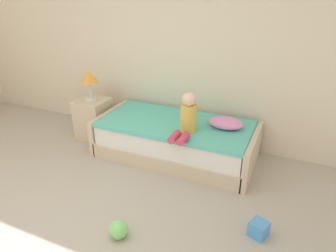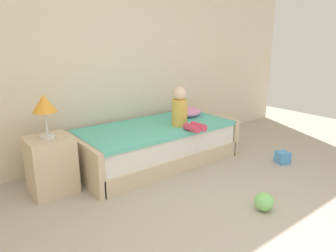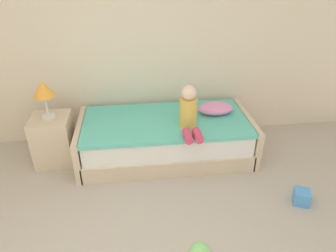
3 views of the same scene
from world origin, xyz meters
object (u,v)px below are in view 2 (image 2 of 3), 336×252
(nightstand, at_px, (51,165))
(toy_block, at_px, (283,157))
(toy_ball, at_px, (264,202))
(table_lamp, at_px, (44,106))
(child_figure, at_px, (182,111))
(pillow, at_px, (188,112))
(bed, at_px, (156,144))

(nightstand, relative_size, toy_block, 3.90)
(toy_ball, bearing_deg, nightstand, 131.74)
(table_lamp, bearing_deg, child_figure, -9.00)
(nightstand, height_order, child_figure, child_figure)
(table_lamp, distance_m, toy_block, 2.97)
(toy_block, bearing_deg, pillow, 119.20)
(nightstand, xyz_separation_m, toy_block, (2.63, -1.08, -0.22))
(child_figure, bearing_deg, bed, 136.38)
(nightstand, xyz_separation_m, toy_ball, (1.45, -1.63, -0.21))
(bed, relative_size, toy_block, 13.70)
(bed, distance_m, child_figure, 0.57)
(table_lamp, relative_size, toy_ball, 2.52)
(nightstand, height_order, table_lamp, table_lamp)
(bed, distance_m, nightstand, 1.35)
(table_lamp, relative_size, child_figure, 0.88)
(toy_ball, height_order, toy_block, toy_ball)
(bed, relative_size, table_lamp, 4.69)
(table_lamp, xyz_separation_m, child_figure, (1.59, -0.25, -0.23))
(bed, relative_size, pillow, 4.80)
(bed, bearing_deg, toy_block, -39.42)
(nightstand, distance_m, toy_ball, 2.19)
(child_figure, bearing_deg, table_lamp, 171.00)
(nightstand, bearing_deg, table_lamp, 0.00)
(nightstand, distance_m, toy_block, 2.85)
(bed, bearing_deg, child_figure, -43.62)
(bed, distance_m, toy_ball, 1.61)
(pillow, bearing_deg, table_lamp, -177.79)
(nightstand, bearing_deg, pillow, 2.21)
(table_lamp, xyz_separation_m, toy_ball, (1.45, -1.63, -0.85))
(table_lamp, bearing_deg, toy_ball, -48.26)
(nightstand, bearing_deg, toy_ball, -48.26)
(child_figure, bearing_deg, toy_ball, -95.72)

